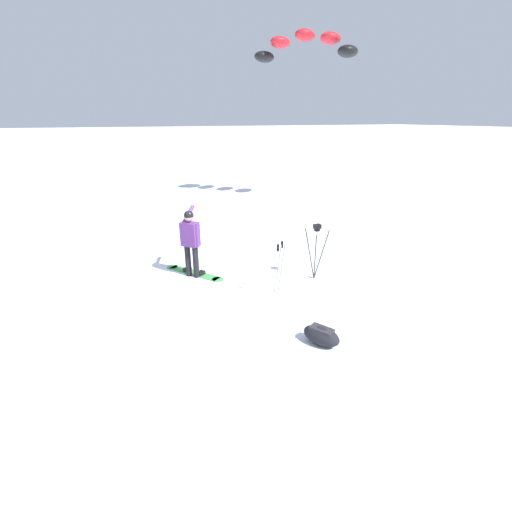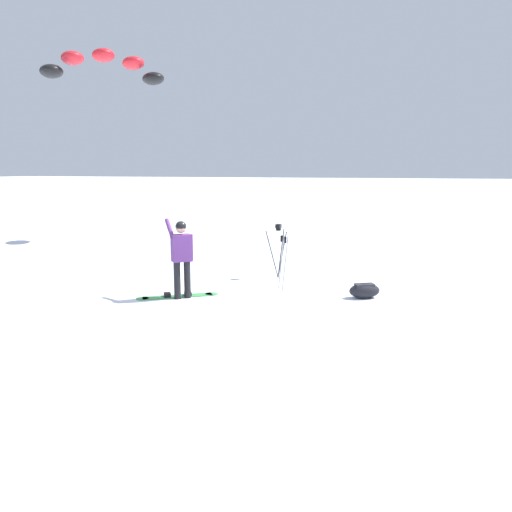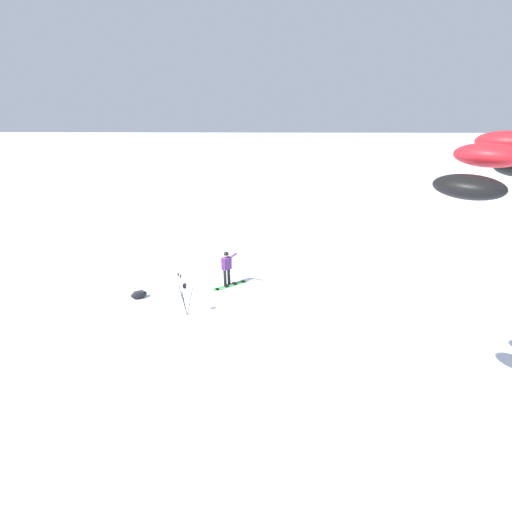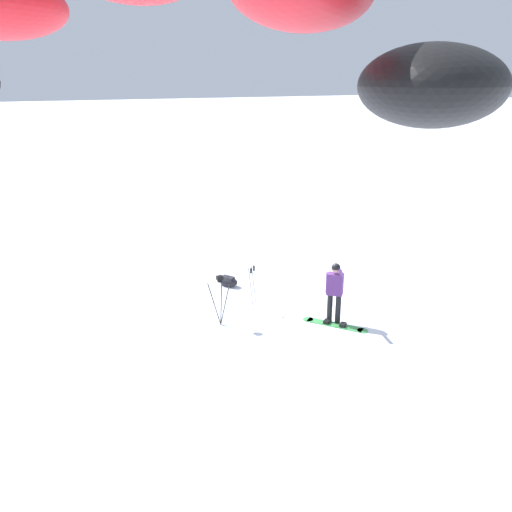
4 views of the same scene
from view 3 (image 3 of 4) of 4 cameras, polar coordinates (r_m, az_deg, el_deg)
name	(u,v)px [view 3 (image 3 of 4)]	position (r m, az deg, el deg)	size (l,w,h in m)	color
ground_plane	(211,287)	(16.03, -7.34, -5.04)	(300.00, 300.00, 0.00)	white
snowboarder	(227,265)	(15.70, -4.83, -1.50)	(0.74, 0.50, 1.67)	black
snowboard	(230,285)	(16.04, -4.20, -4.79)	(1.48, 1.13, 0.10)	#3F994C
traction_kite	(503,160)	(9.06, 35.46, 12.73)	(3.99, 3.87, 1.13)	black
gear_bag_large	(139,294)	(15.72, -18.63, -6.00)	(0.75, 0.62, 0.32)	black
camera_tripod	(185,293)	(13.57, -11.51, -6.01)	(0.58, 0.52, 1.36)	#262628
ski_poles	(180,283)	(14.79, -12.34, -4.32)	(0.26, 0.30, 1.23)	gray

